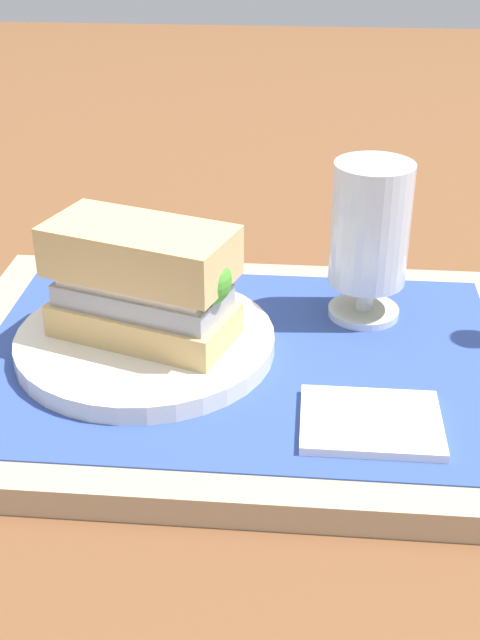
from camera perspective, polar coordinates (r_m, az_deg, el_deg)
ground_plane at (r=0.63m, az=-0.00°, el=-4.01°), size 3.00×3.00×0.00m
tray at (r=0.62m, az=-0.00°, el=-3.23°), size 0.44×0.32×0.02m
placemat at (r=0.62m, az=-0.00°, el=-2.40°), size 0.38×0.27×0.00m
plate at (r=0.62m, az=-6.47°, el=-1.55°), size 0.19×0.19×0.01m
sandwich at (r=0.59m, az=-6.45°, el=2.55°), size 0.14×0.10×0.08m
beer_glass at (r=0.65m, az=8.80°, el=5.79°), size 0.06×0.06×0.12m
napkin_folded at (r=0.55m, az=8.88°, el=-6.86°), size 0.09×0.07×0.01m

